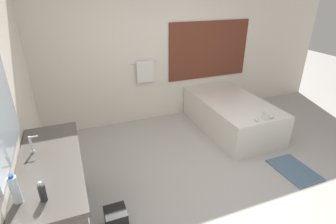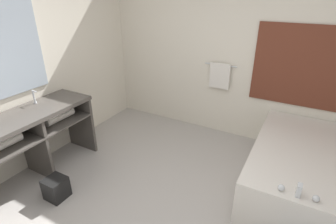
# 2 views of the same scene
# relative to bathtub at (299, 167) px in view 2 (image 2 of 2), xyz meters

# --- Properties ---
(wall_back_with_blinds) EXTENTS (7.40, 0.13, 2.70)m
(wall_back_with_blinds) POSITION_rel_bathtub_xyz_m (-0.99, 0.97, 1.04)
(wall_back_with_blinds) COLOR silver
(wall_back_with_blinds) RESTS_ON ground_plane
(wall_left_with_mirror) EXTENTS (0.08, 7.40, 2.70)m
(wall_left_with_mirror) POSITION_rel_bathtub_xyz_m (-3.26, -1.26, 1.04)
(wall_left_with_mirror) COLOR silver
(wall_left_with_mirror) RESTS_ON ground_plane
(vanity_counter) EXTENTS (0.56, 1.53, 0.89)m
(vanity_counter) POSITION_rel_bathtub_xyz_m (-2.94, -1.28, 0.34)
(vanity_counter) COLOR #4C4742
(vanity_counter) RESTS_ON ground_plane
(sink_faucet) EXTENTS (0.09, 0.04, 0.18)m
(sink_faucet) POSITION_rel_bathtub_xyz_m (-3.09, -1.07, 0.67)
(sink_faucet) COLOR silver
(sink_faucet) RESTS_ON vanity_counter
(bathtub) EXTENTS (1.04, 1.87, 0.68)m
(bathtub) POSITION_rel_bathtub_xyz_m (0.00, 0.00, 0.00)
(bathtub) COLOR silver
(bathtub) RESTS_ON ground_plane
(waste_bin) EXTENTS (0.23, 0.23, 0.26)m
(waste_bin) POSITION_rel_bathtub_xyz_m (-2.42, -1.49, -0.18)
(waste_bin) COLOR black
(waste_bin) RESTS_ON ground_plane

